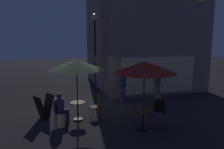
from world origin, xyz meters
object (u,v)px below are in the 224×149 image
(patron_standing_3, at_px, (122,87))
(patron_standing_2, at_px, (157,84))
(menu_sandwich_board, at_px, (44,107))
(patron_seated_0, at_px, (157,108))
(cafe_table_1, at_px, (78,108))
(cafe_chair_1, at_px, (58,110))
(street_lamp_near_corner, at_px, (95,45))
(cafe_table_0, at_px, (143,116))
(patron_seated_1, at_px, (61,106))
(cafe_chair_2, at_px, (97,104))
(cafe_chair_0, at_px, (160,110))
(patio_umbrella_0, at_px, (144,67))
(patio_umbrella_1, at_px, (77,65))

(patron_standing_3, bearing_deg, patron_standing_2, 152.30)
(menu_sandwich_board, relative_size, patron_seated_0, 0.84)
(cafe_table_1, bearing_deg, cafe_chair_1, -168.31)
(patron_seated_0, bearing_deg, patron_standing_3, -102.17)
(menu_sandwich_board, relative_size, patron_standing_3, 0.60)
(street_lamp_near_corner, height_order, patron_standing_2, street_lamp_near_corner)
(cafe_table_0, height_order, patron_seated_1, patron_seated_1)
(cafe_chair_1, relative_size, patron_seated_0, 0.74)
(patron_seated_1, height_order, patron_standing_3, patron_standing_3)
(cafe_chair_2, distance_m, patron_seated_0, 2.55)
(menu_sandwich_board, height_order, patron_seated_0, patron_seated_0)
(cafe_chair_0, height_order, patron_seated_1, patron_seated_1)
(cafe_table_0, relative_size, patron_seated_1, 0.62)
(cafe_chair_0, relative_size, patron_standing_2, 0.54)
(menu_sandwich_board, relative_size, cafe_chair_0, 1.04)
(patio_umbrella_0, bearing_deg, menu_sandwich_board, 148.31)
(patio_umbrella_0, bearing_deg, cafe_chair_1, 153.79)
(patron_standing_3, bearing_deg, cafe_chair_2, 22.94)
(menu_sandwich_board, xyz_separation_m, patio_umbrella_0, (3.48, -2.15, 1.78))
(patio_umbrella_0, height_order, cafe_chair_0, patio_umbrella_0)
(menu_sandwich_board, bearing_deg, cafe_table_0, -65.43)
(cafe_table_1, relative_size, cafe_chair_1, 0.85)
(cafe_chair_2, xyz_separation_m, patron_standing_3, (1.70, 1.65, 0.30))
(cafe_chair_1, bearing_deg, patron_seated_0, -30.52)
(street_lamp_near_corner, xyz_separation_m, cafe_table_0, (1.04, -3.41, -2.47))
(cafe_chair_0, bearing_deg, patron_standing_3, -99.48)
(patio_umbrella_1, bearing_deg, patron_seated_0, -26.33)
(cafe_table_0, bearing_deg, street_lamp_near_corner, 106.95)
(patron_seated_0, bearing_deg, patio_umbrella_0, 0.00)
(cafe_table_1, distance_m, patron_seated_0, 3.17)
(patio_umbrella_0, distance_m, cafe_chair_2, 2.83)
(cafe_chair_2, bearing_deg, cafe_chair_1, 0.14)
(cafe_chair_2, height_order, patron_standing_2, patron_standing_2)
(patio_umbrella_0, bearing_deg, street_lamp_near_corner, 106.95)
(cafe_table_1, height_order, patron_standing_2, patron_standing_2)
(patron_seated_0, height_order, patron_seated_1, patron_seated_1)
(patio_umbrella_0, distance_m, patron_standing_3, 3.75)
(cafe_chair_1, relative_size, cafe_chair_2, 0.98)
(patio_umbrella_0, relative_size, patio_umbrella_1, 1.00)
(cafe_table_1, height_order, patron_seated_0, patron_seated_0)
(cafe_table_1, distance_m, patron_standing_2, 4.75)
(cafe_table_0, distance_m, cafe_chair_2, 2.22)
(cafe_table_1, distance_m, patron_standing_3, 3.14)
(menu_sandwich_board, height_order, patron_standing_2, patron_standing_2)
(street_lamp_near_corner, bearing_deg, patron_standing_3, 1.01)
(patron_seated_1, distance_m, patron_standing_3, 3.76)
(cafe_table_1, xyz_separation_m, cafe_chair_1, (-0.80, -0.17, 0.05))
(patron_seated_0, bearing_deg, cafe_table_1, -43.85)
(cafe_chair_0, relative_size, patron_seated_1, 0.79)
(patio_umbrella_1, height_order, patron_seated_0, patio_umbrella_1)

